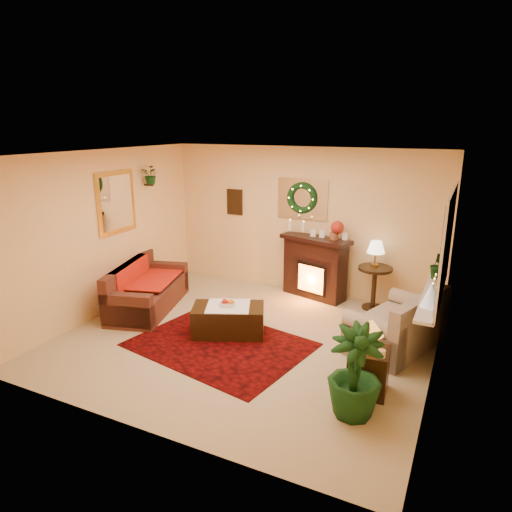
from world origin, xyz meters
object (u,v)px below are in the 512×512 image
at_px(loveseat, 397,318).
at_px(side_table_round, 374,290).
at_px(fireplace, 315,267).
at_px(end_table_square, 368,370).
at_px(sofa, 148,284).
at_px(coffee_table, 228,321).

xyz_separation_m(loveseat, side_table_round, (-0.56, 1.24, -0.09)).
height_order(fireplace, end_table_square, fireplace).
bearing_deg(loveseat, side_table_round, 134.30).
relative_size(sofa, end_table_square, 3.38).
height_order(loveseat, end_table_square, loveseat).
bearing_deg(coffee_table, side_table_round, 24.15).
distance_m(fireplace, end_table_square, 3.04).
xyz_separation_m(loveseat, end_table_square, (-0.10, -1.27, -0.15)).
height_order(end_table_square, coffee_table, end_table_square).
bearing_deg(coffee_table, loveseat, -7.74).
bearing_deg(fireplace, sofa, -128.12).
distance_m(sofa, end_table_square, 3.94).
height_order(sofa, side_table_round, sofa).
height_order(sofa, end_table_square, sofa).
bearing_deg(side_table_round, coffee_table, -132.11).
bearing_deg(coffee_table, fireplace, 48.48).
xyz_separation_m(side_table_round, end_table_square, (0.46, -2.51, -0.06)).
height_order(side_table_round, end_table_square, side_table_round).
bearing_deg(sofa, fireplace, 20.82).
bearing_deg(sofa, coffee_table, -25.27).
bearing_deg(end_table_square, coffee_table, 163.96).
bearing_deg(loveseat, coffee_table, -144.13).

